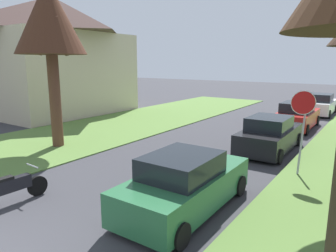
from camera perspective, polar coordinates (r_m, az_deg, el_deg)
The scene contains 8 objects.
stop_sign_far at distance 11.43m, azimuth 23.50°, elevation 1.95°, with size 0.81×0.66×2.92m.
street_tree_left_mid_a at distance 15.13m, azimuth -20.97°, elevation 17.72°, with size 3.08×3.08×7.35m.
parked_sedan_green at distance 8.40m, azimuth 3.12°, elevation -10.56°, with size 1.96×4.41×1.57m.
parked_sedan_black at distance 14.47m, azimuth 18.16°, elevation -1.60°, with size 1.96×4.41×1.57m.
parked_sedan_red at distance 20.04m, azimuth 22.59°, elevation 1.66°, with size 1.96×4.41×1.57m.
parked_sedan_white at distance 26.22m, azimuth 26.10°, elevation 3.53°, with size 1.96×4.41×1.57m.
parked_motorcycle at distance 9.76m, azimuth -26.74°, elevation -10.13°, with size 0.60×2.05×0.97m.
house_backdrop_left at distance 25.85m, azimuth -19.98°, elevation 12.27°, with size 8.63×10.59×8.66m.
Camera 1 is at (6.28, -1.25, 3.90)m, focal length 33.18 mm.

